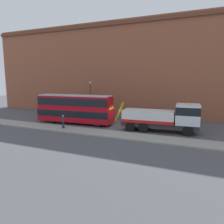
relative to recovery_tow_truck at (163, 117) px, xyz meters
name	(u,v)px	position (x,y,z in m)	size (l,w,h in m)	color
ground_plane	(119,127)	(-5.93, 0.49, -1.76)	(120.00, 120.00, 0.00)	#4C4C51
near_kerb	(105,133)	(-5.93, -3.71, -1.68)	(60.00, 2.80, 0.15)	gray
building_facade	(138,68)	(-5.93, 9.35, 6.31)	(60.00, 1.50, 16.00)	#935138
recovery_tow_truck	(163,117)	(0.00, 0.00, 0.00)	(10.21, 3.20, 3.67)	#2D2D2D
double_decker_bus	(75,108)	(-12.37, -0.03, 0.47)	(11.16, 3.25, 4.06)	#B70C19
pedestrian_onlooker	(63,122)	(-11.75, -3.72, -0.77)	(0.43, 0.48, 1.71)	#232333
street_lamp	(90,95)	(-13.80, 7.16, 1.71)	(0.36, 0.36, 5.83)	#38383D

